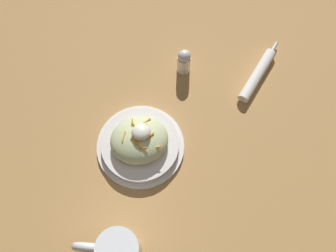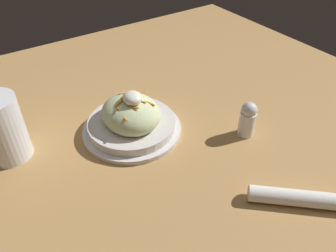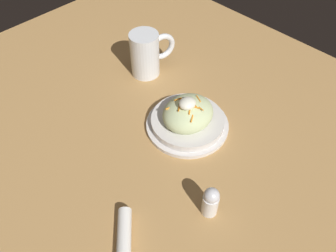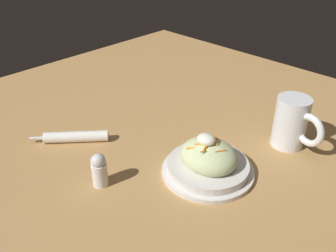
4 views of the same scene
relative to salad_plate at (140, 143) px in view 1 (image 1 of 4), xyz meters
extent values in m
plane|color=#B2844C|center=(-0.17, 0.03, -0.03)|extent=(1.43, 1.43, 0.00)
cylinder|color=silver|center=(0.00, 0.00, -0.03)|extent=(0.21, 0.21, 0.01)
cylinder|color=silver|center=(0.00, 0.00, -0.01)|extent=(0.19, 0.19, 0.02)
ellipsoid|color=beige|center=(0.00, 0.00, 0.02)|extent=(0.14, 0.12, 0.07)
cylinder|color=orange|center=(-0.03, -0.03, 0.04)|extent=(0.02, 0.01, 0.01)
cylinder|color=orange|center=(0.01, 0.02, 0.05)|extent=(0.02, 0.03, 0.01)
cylinder|color=orange|center=(0.03, 0.00, 0.05)|extent=(0.01, 0.02, 0.00)
cylinder|color=orange|center=(0.01, -0.03, 0.05)|extent=(0.01, 0.03, 0.01)
cylinder|color=orange|center=(0.01, 0.01, 0.05)|extent=(0.02, 0.03, 0.01)
cylinder|color=orange|center=(-0.01, 0.03, 0.05)|extent=(0.02, 0.00, 0.01)
cylinder|color=orange|center=(-0.01, -0.02, 0.05)|extent=(0.02, 0.02, 0.01)
cylinder|color=orange|center=(-0.01, 0.00, 0.05)|extent=(0.02, 0.02, 0.00)
cylinder|color=orange|center=(0.00, -0.02, 0.05)|extent=(0.01, 0.02, 0.01)
cylinder|color=orange|center=(-0.04, 0.03, 0.04)|extent=(0.02, 0.01, 0.01)
cylinder|color=orange|center=(0.00, -0.01, 0.05)|extent=(0.01, 0.02, 0.00)
cylinder|color=orange|center=(-0.03, 0.01, 0.05)|extent=(0.02, 0.02, 0.01)
ellipsoid|color=white|center=(-0.01, 0.00, 0.06)|extent=(0.04, 0.04, 0.02)
cylinder|color=white|center=(0.07, 0.24, 0.03)|extent=(0.08, 0.08, 0.13)
cylinder|color=orange|center=(0.07, 0.24, 0.01)|extent=(0.08, 0.08, 0.09)
cylinder|color=white|center=(0.07, 0.24, 0.06)|extent=(0.08, 0.08, 0.01)
torus|color=white|center=(0.13, 0.22, 0.04)|extent=(0.09, 0.04, 0.08)
cylinder|color=white|center=(-0.33, -0.14, -0.02)|extent=(0.13, 0.14, 0.03)
cylinder|color=silver|center=(-0.40, -0.21, -0.02)|extent=(0.03, 0.03, 0.01)
cylinder|color=white|center=(-0.14, -0.20, 0.00)|extent=(0.03, 0.03, 0.06)
sphere|color=silver|center=(-0.14, -0.20, 0.03)|extent=(0.03, 0.03, 0.03)
camera|label=1|loc=(-0.02, 0.30, 0.81)|focal=38.72mm
camera|label=2|loc=(-0.50, 0.25, 0.43)|focal=35.27mm
camera|label=3|loc=(-0.45, -0.39, 0.64)|focal=36.80mm
camera|label=4|loc=(0.39, -0.54, 0.49)|focal=38.45mm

